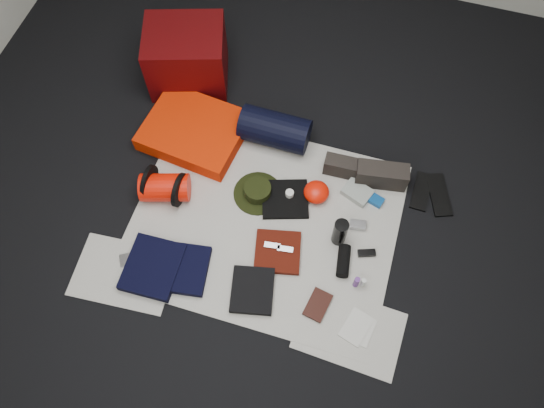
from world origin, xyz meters
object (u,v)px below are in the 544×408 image
(red_cabinet, at_px, (187,57))
(paperback_book, at_px, (318,305))
(sleeping_pad, at_px, (194,131))
(compact_camera, at_px, (358,225))
(stuff_sack, at_px, (165,188))
(water_bottle, at_px, (340,232))
(navy_duffel, at_px, (275,130))

(red_cabinet, height_order, paperback_book, red_cabinet)
(sleeping_pad, height_order, compact_camera, sleeping_pad)
(sleeping_pad, bearing_deg, stuff_sack, -92.04)
(red_cabinet, bearing_deg, stuff_sack, -96.15)
(stuff_sack, xyz_separation_m, paperback_book, (1.09, -0.43, -0.08))
(water_bottle, bearing_deg, stuff_sack, -179.62)
(stuff_sack, height_order, paperback_book, stuff_sack)
(red_cabinet, bearing_deg, sleeping_pad, -83.59)
(red_cabinet, relative_size, water_bottle, 2.42)
(water_bottle, distance_m, compact_camera, 0.17)
(red_cabinet, distance_m, water_bottle, 1.59)
(red_cabinet, height_order, navy_duffel, red_cabinet)
(red_cabinet, relative_size, stuff_sack, 1.73)
(stuff_sack, bearing_deg, sleeping_pad, 87.96)
(paperback_book, bearing_deg, stuff_sack, 169.49)
(sleeping_pad, height_order, navy_duffel, navy_duffel)
(red_cabinet, xyz_separation_m, stuff_sack, (0.19, -0.92, -0.12))
(red_cabinet, xyz_separation_m, paperback_book, (1.28, -1.35, -0.20))
(water_bottle, xyz_separation_m, compact_camera, (0.10, 0.12, -0.09))
(sleeping_pad, bearing_deg, paperback_book, -39.71)
(stuff_sack, distance_m, compact_camera, 1.21)
(red_cabinet, bearing_deg, water_bottle, -52.82)
(water_bottle, bearing_deg, sleeping_pad, 157.16)
(water_bottle, bearing_deg, red_cabinet, 144.71)
(navy_duffel, bearing_deg, red_cabinet, 155.97)
(red_cabinet, bearing_deg, paperback_book, -64.09)
(navy_duffel, relative_size, water_bottle, 2.09)
(water_bottle, bearing_deg, paperback_book, -92.09)
(red_cabinet, distance_m, navy_duffel, 0.80)
(red_cabinet, distance_m, paperback_book, 1.87)
(stuff_sack, bearing_deg, compact_camera, 5.94)
(compact_camera, xyz_separation_m, paperback_book, (-0.11, -0.55, -0.01))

